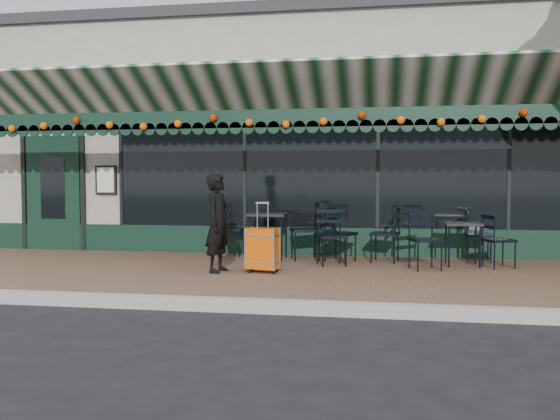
% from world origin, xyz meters
% --- Properties ---
extents(ground, '(80.00, 80.00, 0.00)m').
position_xyz_m(ground, '(0.00, 0.00, 0.00)').
color(ground, black).
rests_on(ground, ground).
extents(sidewalk, '(18.00, 4.00, 0.15)m').
position_xyz_m(sidewalk, '(0.00, 2.00, 0.07)').
color(sidewalk, brown).
rests_on(sidewalk, ground).
extents(curb, '(18.00, 0.16, 0.15)m').
position_xyz_m(curb, '(0.00, -0.08, 0.07)').
color(curb, '#9E9E99').
rests_on(curb, ground).
extents(restaurant_building, '(12.00, 9.60, 4.50)m').
position_xyz_m(restaurant_building, '(0.00, 7.84, 2.27)').
color(restaurant_building, gray).
rests_on(restaurant_building, ground).
extents(woman, '(0.43, 0.58, 1.45)m').
position_xyz_m(woman, '(-0.90, 1.78, 0.87)').
color(woman, black).
rests_on(woman, sidewalk).
extents(suitcase, '(0.49, 0.33, 1.02)m').
position_xyz_m(suitcase, '(-0.24, 1.82, 0.49)').
color(suitcase, '#DD4F07').
rests_on(suitcase, sidewalk).
extents(cafe_table_a, '(0.55, 0.55, 0.68)m').
position_xyz_m(cafe_table_a, '(2.73, 3.04, 0.76)').
color(cafe_table_a, black).
rests_on(cafe_table_a, sidewalk).
extents(cafe_table_b, '(0.64, 0.64, 0.79)m').
position_xyz_m(cafe_table_b, '(-0.44, 3.30, 0.86)').
color(cafe_table_b, black).
rests_on(cafe_table_b, sidewalk).
extents(chair_a_left, '(0.53, 0.53, 0.91)m').
position_xyz_m(chair_a_left, '(1.53, 3.24, 0.61)').
color(chair_a_left, black).
rests_on(chair_a_left, sidewalk).
extents(chair_a_right, '(0.46, 0.46, 0.87)m').
position_xyz_m(chair_a_right, '(3.05, 3.54, 0.59)').
color(chair_a_right, black).
rests_on(chair_a_right, sidewalk).
extents(chair_a_front, '(0.56, 0.56, 0.89)m').
position_xyz_m(chair_a_front, '(2.12, 2.51, 0.59)').
color(chair_a_front, black).
rests_on(chair_a_front, sidewalk).
extents(chair_a_extra, '(0.53, 0.53, 0.83)m').
position_xyz_m(chair_a_extra, '(3.25, 2.89, 0.57)').
color(chair_a_extra, black).
rests_on(chair_a_extra, sidewalk).
extents(chair_b_left, '(0.62, 0.62, 0.99)m').
position_xyz_m(chair_b_left, '(0.21, 3.27, 0.65)').
color(chair_b_left, black).
rests_on(chair_b_left, sidewalk).
extents(chair_b_right, '(0.60, 0.60, 0.90)m').
position_xyz_m(chair_b_right, '(0.80, 3.19, 0.60)').
color(chair_b_right, black).
rests_on(chair_b_right, sidewalk).
extents(chair_b_front, '(0.57, 0.57, 0.90)m').
position_xyz_m(chair_b_front, '(0.69, 2.72, 0.60)').
color(chair_b_front, black).
rests_on(chair_b_front, sidewalk).
extents(chair_solo, '(0.48, 0.48, 0.92)m').
position_xyz_m(chair_solo, '(-1.19, 3.65, 0.61)').
color(chair_solo, black).
rests_on(chair_solo, sidewalk).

